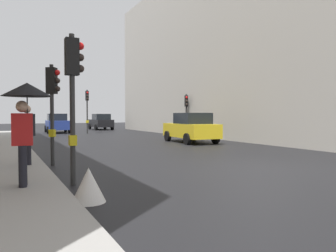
% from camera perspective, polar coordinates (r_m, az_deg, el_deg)
% --- Properties ---
extents(ground_plane, '(120.00, 120.00, 0.00)m').
position_cam_1_polar(ground_plane, '(10.51, 15.24, -7.07)').
color(ground_plane, black).
extents(building_facade_right, '(12.00, 33.71, 13.28)m').
position_cam_1_polar(building_facade_right, '(27.30, 17.59, 12.41)').
color(building_facade_right, '#B2ADA3').
rests_on(building_facade_right, ground).
extents(traffic_light_near_left, '(0.43, 0.24, 3.49)m').
position_cam_1_polar(traffic_light_near_left, '(7.85, -16.31, 7.53)').
color(traffic_light_near_left, '#2D2D2D').
rests_on(traffic_light_near_left, ground).
extents(traffic_light_near_right, '(0.44, 0.37, 3.26)m').
position_cam_1_polar(traffic_light_near_right, '(11.14, -19.61, 4.99)').
color(traffic_light_near_right, '#2D2D2D').
rests_on(traffic_light_near_right, ground).
extents(traffic_light_far_median, '(0.24, 0.43, 3.85)m').
position_cam_1_polar(traffic_light_far_median, '(29.49, -14.01, 3.87)').
color(traffic_light_far_median, '#2D2D2D').
rests_on(traffic_light_far_median, ground).
extents(traffic_light_mid_street, '(0.34, 0.45, 3.22)m').
position_cam_1_polar(traffic_light_mid_street, '(24.79, 3.24, 3.30)').
color(traffic_light_mid_street, '#2D2D2D').
rests_on(traffic_light_mid_street, ground).
extents(car_blue_van, '(2.16, 4.27, 1.76)m').
position_cam_1_polar(car_blue_van, '(31.73, -18.88, 0.47)').
color(car_blue_van, navy).
rests_on(car_blue_van, ground).
extents(car_dark_suv, '(2.04, 4.21, 1.76)m').
position_cam_1_polar(car_dark_suv, '(37.15, -11.71, 0.73)').
color(car_dark_suv, black).
rests_on(car_dark_suv, ground).
extents(car_yellow_taxi, '(2.23, 4.31, 1.76)m').
position_cam_1_polar(car_yellow_taxi, '(19.35, 4.06, -0.31)').
color(car_yellow_taxi, yellow).
rests_on(car_yellow_taxi, ground).
extents(pedestrian_with_umbrella, '(1.00, 1.00, 2.14)m').
position_cam_1_polar(pedestrian_with_umbrella, '(7.31, -23.72, 3.39)').
color(pedestrian_with_umbrella, black).
rests_on(pedestrian_with_umbrella, sidewalk_kerb).
extents(pedestrian_in_dark_coat, '(0.45, 0.35, 1.77)m').
position_cam_1_polar(pedestrian_in_dark_coat, '(10.51, -23.52, -0.97)').
color(pedestrian_in_dark_coat, black).
rests_on(pedestrian_in_dark_coat, sidewalk_kerb).
extents(warning_sign_triangle, '(0.64, 0.64, 0.65)m').
position_cam_1_polar(warning_sign_triangle, '(6.34, -13.76, -10.03)').
color(warning_sign_triangle, silver).
rests_on(warning_sign_triangle, ground).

